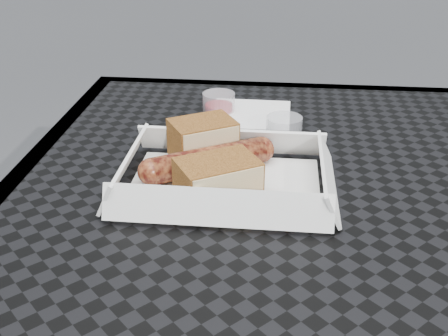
# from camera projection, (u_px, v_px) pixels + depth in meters

# --- Properties ---
(patio_table) EXTENTS (0.80, 0.80, 0.74)m
(patio_table) POSITION_uv_depth(u_px,v_px,m) (333.00, 252.00, 0.67)
(patio_table) COLOR black
(patio_table) RESTS_ON ground
(food_tray) EXTENTS (0.22, 0.15, 0.00)m
(food_tray) POSITION_uv_depth(u_px,v_px,m) (225.00, 185.00, 0.66)
(food_tray) COLOR white
(food_tray) RESTS_ON patio_table
(bratwurst) EXTENTS (0.16, 0.11, 0.03)m
(bratwurst) POSITION_uv_depth(u_px,v_px,m) (209.00, 160.00, 0.68)
(bratwurst) COLOR brown
(bratwurst) RESTS_ON food_tray
(bread_near) EXTENTS (0.10, 0.09, 0.05)m
(bread_near) POSITION_uv_depth(u_px,v_px,m) (203.00, 139.00, 0.71)
(bread_near) COLOR brown
(bread_near) RESTS_ON food_tray
(bread_far) EXTENTS (0.10, 0.09, 0.04)m
(bread_far) POSITION_uv_depth(u_px,v_px,m) (218.00, 179.00, 0.62)
(bread_far) COLOR brown
(bread_far) RESTS_ON food_tray
(veg_garnish) EXTENTS (0.03, 0.03, 0.00)m
(veg_garnish) POSITION_uv_depth(u_px,v_px,m) (282.00, 210.00, 0.60)
(veg_garnish) COLOR #FC580A
(veg_garnish) RESTS_ON food_tray
(napkin) EXTENTS (0.12, 0.12, 0.00)m
(napkin) POSITION_uv_depth(u_px,v_px,m) (251.00, 114.00, 0.86)
(napkin) COLOR white
(napkin) RESTS_ON patio_table
(condiment_cup_sauce) EXTENTS (0.05, 0.05, 0.03)m
(condiment_cup_sauce) POSITION_uv_depth(u_px,v_px,m) (219.00, 102.00, 0.87)
(condiment_cup_sauce) COLOR maroon
(condiment_cup_sauce) RESTS_ON patio_table
(condiment_cup_empty) EXTENTS (0.05, 0.05, 0.03)m
(condiment_cup_empty) POSITION_uv_depth(u_px,v_px,m) (284.00, 127.00, 0.78)
(condiment_cup_empty) COLOR silver
(condiment_cup_empty) RESTS_ON patio_table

